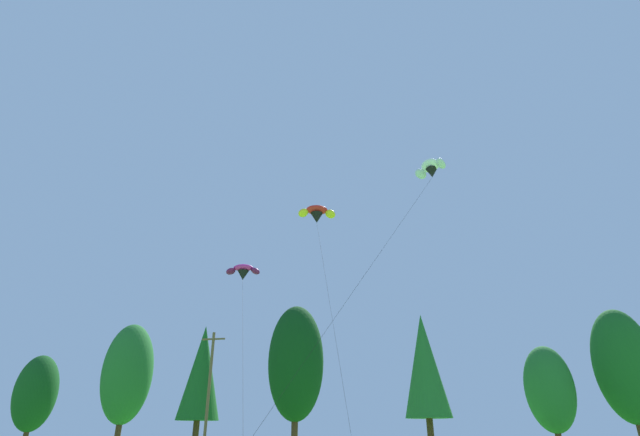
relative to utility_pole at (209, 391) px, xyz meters
The scene contains 11 objects.
treeline_tree_a 28.16m from the utility_pole, 157.56° to the left, with size 4.74×4.74×10.89m.
treeline_tree_b 18.90m from the utility_pole, 143.03° to the left, with size 5.67×5.67×14.32m.
treeline_tree_c 11.43m from the utility_pole, 117.53° to the left, with size 4.58×4.58×13.53m.
treeline_tree_d 11.67m from the utility_pole, 59.65° to the left, with size 5.92×5.92×15.26m.
treeline_tree_e 21.94m from the utility_pole, 28.30° to the left, with size 4.67×4.67×13.97m.
treeline_tree_f 32.38m from the utility_pole, 18.11° to the left, with size 4.57×4.57×10.25m.
treeline_tree_g 39.27m from the utility_pole, 14.63° to the left, with size 5.48×5.48×13.62m.
utility_pole is the anchor object (origin of this frame).
parafoil_kite_high_magenta 11.29m from the utility_pole, 15.96° to the left, with size 9.60×20.99×15.86m.
parafoil_kite_mid_red_yellow 18.64m from the utility_pole, ahead, with size 6.30×14.60×20.71m.
parafoil_kite_far_white 27.08m from the utility_pole, 19.59° to the right, with size 11.75×13.71×21.13m.
Camera 1 is at (4.61, -2.05, 2.30)m, focal length 26.62 mm.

